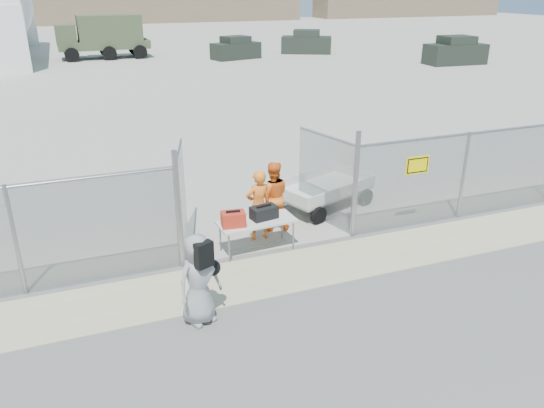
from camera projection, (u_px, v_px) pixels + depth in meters
name	position (u px, v px, depth m)	size (l,w,h in m)	color
ground	(310.00, 296.00, 9.98)	(160.00, 160.00, 0.00)	#4D4D4D
tarmac_inside	(109.00, 51.00, 46.21)	(160.00, 80.00, 0.01)	#A19F92
dirt_strip	(289.00, 271.00, 10.84)	(44.00, 1.60, 0.01)	#BDB28B
chain_link_fence	(272.00, 204.00, 11.28)	(40.00, 0.20, 2.20)	gray
folding_table	(257.00, 236.00, 11.56)	(1.68, 0.70, 0.71)	silver
orange_bag	(233.00, 219.00, 11.12)	(0.50, 0.33, 0.31)	red
black_duffel	(264.00, 213.00, 11.48)	(0.57, 0.33, 0.27)	black
security_worker_left	(258.00, 205.00, 11.92)	(0.60, 0.40, 1.65)	orange
security_worker_right	(273.00, 196.00, 12.39)	(0.82, 0.64, 1.68)	orange
visitor	(199.00, 279.00, 8.95)	(0.80, 0.52, 1.64)	gray
utility_trailer	(323.00, 192.00, 13.88)	(3.30, 1.70, 0.80)	silver
military_truck	(103.00, 37.00, 41.01)	(6.80, 2.51, 3.24)	#435032
parked_vehicle_near	(236.00, 48.00, 40.92)	(3.70, 1.68, 1.68)	#232922
parked_vehicle_mid	(306.00, 42.00, 44.26)	(4.11, 1.86, 1.86)	#232922
parked_vehicle_far	(455.00, 51.00, 38.20)	(4.30, 1.94, 1.94)	#232922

